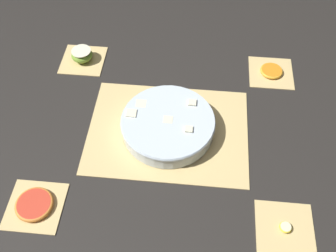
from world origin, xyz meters
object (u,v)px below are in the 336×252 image
(apple_half, at_px, (82,55))
(banana_coin_single, at_px, (286,227))
(fruit_salad_bowl, at_px, (168,124))
(orange_slice_whole, at_px, (271,71))
(grapefruit_slice, at_px, (34,204))

(apple_half, relative_size, banana_coin_single, 2.27)
(fruit_salad_bowl, bearing_deg, banana_coin_single, 139.35)
(apple_half, relative_size, orange_slice_whole, 0.95)
(apple_half, xyz_separation_m, orange_slice_whole, (-0.64, 0.00, -0.02))
(orange_slice_whole, bearing_deg, banana_coin_single, 90.00)
(apple_half, distance_m, orange_slice_whole, 0.64)
(fruit_salad_bowl, bearing_deg, orange_slice_whole, -139.28)
(orange_slice_whole, distance_m, grapefruit_slice, 0.84)
(fruit_salad_bowl, distance_m, apple_half, 0.42)
(fruit_salad_bowl, height_order, grapefruit_slice, fruit_salad_bowl)
(apple_half, bearing_deg, banana_coin_single, 139.31)
(banana_coin_single, bearing_deg, orange_slice_whole, -90.00)
(fruit_salad_bowl, xyz_separation_m, apple_half, (0.32, -0.27, -0.01))
(fruit_salad_bowl, relative_size, orange_slice_whole, 3.68)
(fruit_salad_bowl, xyz_separation_m, grapefruit_slice, (0.32, 0.27, -0.02))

